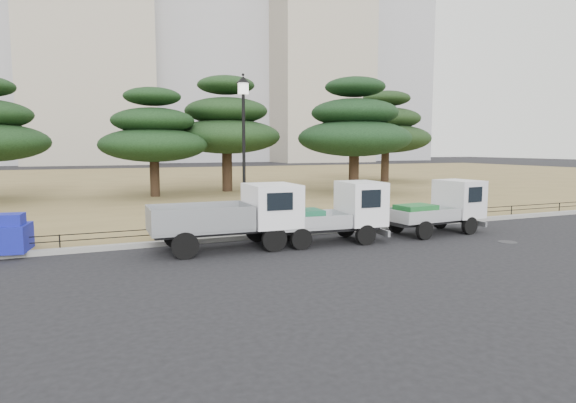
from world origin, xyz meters
name	(u,v)px	position (x,y,z in m)	size (l,w,h in m)	color
ground	(314,251)	(0.00, 0.00, 0.00)	(220.00, 220.00, 0.00)	black
lawn	(162,182)	(0.00, 30.60, 0.07)	(120.00, 56.00, 0.15)	olive
curb	(281,234)	(0.00, 2.60, 0.08)	(120.00, 0.25, 0.16)	gray
truck_large	(235,214)	(-2.07, 1.28, 1.09)	(4.53, 1.89, 1.96)	black
truck_kei_front	(335,213)	(1.27, 1.01, 0.98)	(3.82, 1.85, 1.97)	black
truck_kei_rear	(441,207)	(5.60, 1.03, 0.95)	(3.74, 1.84, 1.90)	black
street_lamp	(244,128)	(-1.24, 2.90, 3.74)	(0.48, 0.48, 5.31)	black
pipe_fence	(280,224)	(0.00, 2.75, 0.44)	(38.00, 0.04, 0.40)	black
manhole	(508,242)	(6.50, -1.20, 0.01)	(0.60, 0.60, 0.01)	#2D2D30
pine_center_left	(153,134)	(-2.36, 17.01, 3.88)	(6.36, 6.36, 6.46)	black
pine_center_right	(226,125)	(2.61, 18.72, 4.57)	(7.20, 7.20, 7.64)	black
pine_east_near	(354,127)	(9.84, 14.32, 4.41)	(7.31, 7.31, 7.38)	black
pine_east_far	(386,130)	(17.70, 22.33, 4.60)	(7.68, 7.68, 7.71)	black
tower_center_left	(85,12)	(-5.00, 85.00, 27.50)	(22.00, 20.00, 55.00)	#AAA08C
tower_east	(315,48)	(40.00, 82.00, 24.00)	(20.00, 18.00, 48.00)	#AAA08C
tower_far_east	(368,13)	(58.00, 90.00, 35.00)	(24.00, 20.00, 70.00)	#A0A0A5
radio_tower	(428,36)	(72.00, 85.00, 30.04)	(1.80, 1.80, 63.00)	#D83F33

